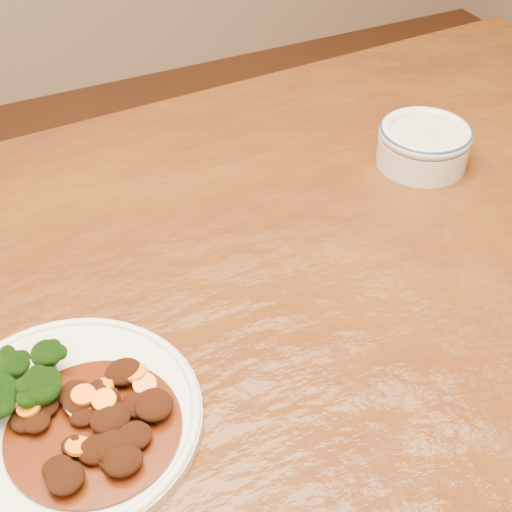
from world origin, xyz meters
name	(u,v)px	position (x,y,z in m)	size (l,w,h in m)	color
dining_table	(244,373)	(0.00, 0.00, 0.67)	(1.54, 0.98, 0.75)	#512D0E
dinner_plate	(66,419)	(-0.19, -0.05, 0.76)	(0.23, 0.23, 0.01)	silver
broccoli_florets	(5,387)	(-0.23, -0.01, 0.78)	(0.10, 0.07, 0.04)	#69954D
mince_stew	(100,422)	(-0.16, -0.07, 0.77)	(0.15, 0.15, 0.02)	#4D1C08
dip_bowl	(424,143)	(0.32, 0.16, 0.78)	(0.12, 0.12, 0.05)	beige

